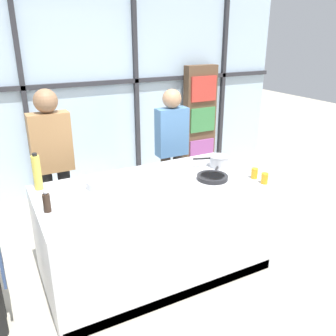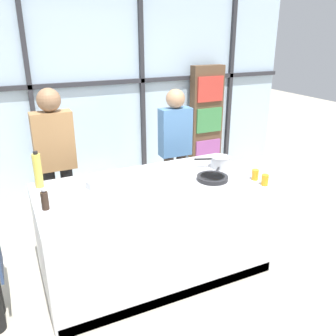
# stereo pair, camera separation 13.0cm
# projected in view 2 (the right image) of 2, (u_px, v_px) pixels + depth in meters

# --- Properties ---
(ground_plane) EXTENTS (18.00, 18.00, 0.00)m
(ground_plane) POSITION_uv_depth(u_px,v_px,m) (154.00, 267.00, 3.55)
(ground_plane) COLOR #BCB29E
(back_window_wall) EXTENTS (6.40, 0.10, 2.80)m
(back_window_wall) POSITION_uv_depth(u_px,v_px,m) (89.00, 93.00, 4.92)
(back_window_wall) COLOR silver
(back_window_wall) RESTS_ON ground_plane
(bookshelf) EXTENTS (0.52, 0.19, 1.73)m
(bookshelf) POSITION_uv_depth(u_px,v_px,m) (206.00, 121.00, 5.67)
(bookshelf) COLOR brown
(bookshelf) RESTS_ON ground_plane
(demo_island) EXTENTS (2.05, 1.06, 0.90)m
(demo_island) POSITION_uv_depth(u_px,v_px,m) (153.00, 228.00, 3.39)
(demo_island) COLOR silver
(demo_island) RESTS_ON ground_plane
(spectator_far_left) EXTENTS (0.41, 0.24, 1.69)m
(spectator_far_left) POSITION_uv_depth(u_px,v_px,m) (55.00, 157.00, 3.72)
(spectator_far_left) COLOR black
(spectator_far_left) RESTS_ON ground_plane
(spectator_center_left) EXTENTS (0.38, 0.22, 1.59)m
(spectator_center_left) POSITION_uv_depth(u_px,v_px,m) (175.00, 145.00, 4.30)
(spectator_center_left) COLOR #47382D
(spectator_center_left) RESTS_ON ground_plane
(frying_pan) EXTENTS (0.43, 0.42, 0.04)m
(frying_pan) POSITION_uv_depth(u_px,v_px,m) (213.00, 177.00, 3.35)
(frying_pan) COLOR #232326
(frying_pan) RESTS_ON demo_island
(saucepan) EXTENTS (0.36, 0.20, 0.12)m
(saucepan) POSITION_uv_depth(u_px,v_px,m) (220.00, 162.00, 3.64)
(saucepan) COLOR silver
(saucepan) RESTS_ON demo_island
(white_plate) EXTENTS (0.23, 0.23, 0.01)m
(white_plate) POSITION_uv_depth(u_px,v_px,m) (113.00, 212.00, 2.74)
(white_plate) COLOR white
(white_plate) RESTS_ON demo_island
(mixing_bowl) EXTENTS (0.26, 0.26, 0.07)m
(mixing_bowl) POSITION_uv_depth(u_px,v_px,m) (100.00, 182.00, 3.20)
(mixing_bowl) COLOR silver
(mixing_bowl) RESTS_ON demo_island
(oil_bottle) EXTENTS (0.07, 0.07, 0.34)m
(oil_bottle) POSITION_uv_depth(u_px,v_px,m) (38.00, 170.00, 3.14)
(oil_bottle) COLOR #E0CC4C
(oil_bottle) RESTS_ON demo_island
(pepper_grinder) EXTENTS (0.06, 0.06, 0.18)m
(pepper_grinder) POSITION_uv_depth(u_px,v_px,m) (45.00, 200.00, 2.77)
(pepper_grinder) COLOR #332319
(pepper_grinder) RESTS_ON demo_island
(juice_glass_near) EXTENTS (0.06, 0.06, 0.10)m
(juice_glass_near) POSITION_uv_depth(u_px,v_px,m) (265.00, 180.00, 3.22)
(juice_glass_near) COLOR orange
(juice_glass_near) RESTS_ON demo_island
(juice_glass_far) EXTENTS (0.06, 0.06, 0.10)m
(juice_glass_far) POSITION_uv_depth(u_px,v_px,m) (255.00, 175.00, 3.33)
(juice_glass_far) COLOR orange
(juice_glass_far) RESTS_ON demo_island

